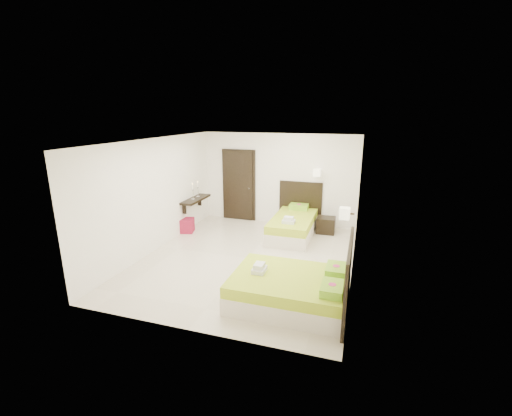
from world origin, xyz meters
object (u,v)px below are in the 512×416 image
(bed_single, at_px, (294,224))
(nightstand, at_px, (326,225))
(ottoman, at_px, (186,225))
(bed_double, at_px, (294,288))

(bed_single, distance_m, nightstand, 0.91)
(bed_single, bearing_deg, ottoman, -167.04)
(bed_single, distance_m, ottoman, 2.91)
(bed_double, relative_size, ottoman, 5.14)
(bed_double, height_order, ottoman, bed_double)
(bed_single, height_order, ottoman, bed_single)
(bed_single, bearing_deg, nightstand, 28.75)
(bed_double, distance_m, nightstand, 3.80)
(ottoman, bearing_deg, nightstand, 16.71)
(bed_single, xyz_separation_m, nightstand, (0.80, 0.44, -0.09))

